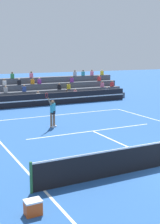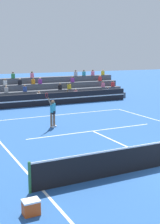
# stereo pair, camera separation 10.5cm
# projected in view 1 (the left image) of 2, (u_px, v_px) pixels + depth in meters

# --- Properties ---
(sponsor_banner_wall) EXTENTS (18.00, 0.26, 1.10)m
(sponsor_banner_wall) POSITION_uv_depth(u_px,v_px,m) (37.00, 100.00, 27.34)
(sponsor_banner_wall) COLOR black
(sponsor_banner_wall) RESTS_ON ground
(bleacher_stand) EXTENTS (19.81, 3.80, 2.83)m
(bleacher_stand) POSITION_uv_depth(u_px,v_px,m) (26.00, 93.00, 30.06)
(bleacher_stand) COLOR #4C515B
(bleacher_stand) RESTS_ON ground
(tennis_player) EXTENTS (1.01, 0.87, 2.35)m
(tennis_player) POSITION_uv_depth(u_px,v_px,m) (53.00, 112.00, 19.52)
(tennis_player) COLOR brown
(tennis_player) RESTS_ON ground
(equipment_cooler) EXTENTS (0.50, 0.38, 0.45)m
(equipment_cooler) POSITION_uv_depth(u_px,v_px,m) (33.00, 207.00, 9.02)
(equipment_cooler) COLOR #D84C19
(equipment_cooler) RESTS_ON ground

